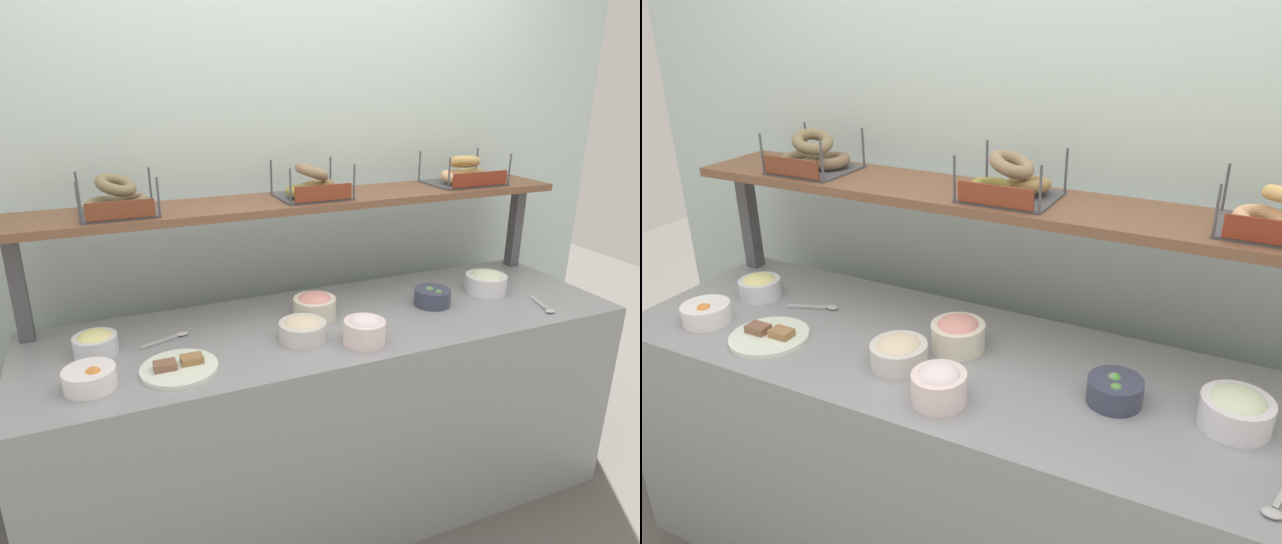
# 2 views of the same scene
# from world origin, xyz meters

# --- Properties ---
(ground_plane) EXTENTS (8.00, 8.00, 0.00)m
(ground_plane) POSITION_xyz_m (0.00, 0.00, 0.00)
(ground_plane) COLOR #595651
(back_wall) EXTENTS (3.48, 0.06, 2.40)m
(back_wall) POSITION_xyz_m (0.00, 0.55, 1.20)
(back_wall) COLOR silver
(back_wall) RESTS_ON ground_plane
(deli_counter) EXTENTS (2.28, 0.70, 0.85)m
(deli_counter) POSITION_xyz_m (0.00, 0.00, 0.42)
(deli_counter) COLOR gray
(deli_counter) RESTS_ON ground_plane
(shelf_riser_left) EXTENTS (0.05, 0.05, 0.40)m
(shelf_riser_left) POSITION_xyz_m (-1.08, 0.27, 1.05)
(shelf_riser_left) COLOR #4C4C51
(shelf_riser_left) RESTS_ON deli_counter
(shelf_riser_right) EXTENTS (0.05, 0.05, 0.40)m
(shelf_riser_right) POSITION_xyz_m (1.08, 0.27, 1.05)
(shelf_riser_right) COLOR #4C4C51
(shelf_riser_right) RESTS_ON deli_counter
(upper_shelf) EXTENTS (2.24, 0.32, 0.03)m
(upper_shelf) POSITION_xyz_m (0.00, 0.27, 1.26)
(upper_shelf) COLOR brown
(upper_shelf) RESTS_ON shelf_riser_left
(bowl_egg_salad) EXTENTS (0.14, 0.14, 0.09)m
(bowl_egg_salad) POSITION_xyz_m (-0.86, 0.06, 0.89)
(bowl_egg_salad) COLOR white
(bowl_egg_salad) RESTS_ON deli_counter
(bowl_cream_cheese) EXTENTS (0.15, 0.15, 0.11)m
(bowl_cream_cheese) POSITION_xyz_m (0.02, -0.22, 0.90)
(bowl_cream_cheese) COLOR white
(bowl_cream_cheese) RESTS_ON deli_counter
(bowl_fruit_salad) EXTENTS (0.16, 0.16, 0.08)m
(bowl_fruit_salad) POSITION_xyz_m (-0.88, -0.17, 0.88)
(bowl_fruit_salad) COLOR white
(bowl_fruit_salad) RESTS_ON deli_counter
(bowl_potato_salad) EXTENTS (0.17, 0.17, 0.09)m
(bowl_potato_salad) POSITION_xyz_m (-0.18, -0.11, 0.89)
(bowl_potato_salad) COLOR silver
(bowl_potato_salad) RESTS_ON deli_counter
(bowl_lox_spread) EXTENTS (0.17, 0.17, 0.10)m
(bowl_lox_spread) POSITION_xyz_m (-0.06, 0.05, 0.90)
(bowl_lox_spread) COLOR white
(bowl_lox_spread) RESTS_ON deli_counter
(bowl_scallion_spread) EXTENTS (0.18, 0.18, 0.10)m
(bowl_scallion_spread) POSITION_xyz_m (0.72, 0.02, 0.90)
(bowl_scallion_spread) COLOR white
(bowl_scallion_spread) RESTS_ON deli_counter
(bowl_veggie_mix) EXTENTS (0.15, 0.15, 0.08)m
(bowl_veggie_mix) POSITION_xyz_m (0.43, -0.01, 0.89)
(bowl_veggie_mix) COLOR #3C4057
(bowl_veggie_mix) RESTS_ON deli_counter
(serving_plate_white) EXTENTS (0.25, 0.25, 0.04)m
(serving_plate_white) POSITION_xyz_m (-0.62, -0.16, 0.86)
(serving_plate_white) COLOR white
(serving_plate_white) RESTS_ON deli_counter
(serving_spoon_near_plate) EXTENTS (0.17, 0.08, 0.01)m
(serving_spoon_near_plate) POSITION_xyz_m (-0.61, 0.08, 0.86)
(serving_spoon_near_plate) COLOR #B7B7BC
(serving_spoon_near_plate) RESTS_ON deli_counter
(serving_spoon_by_edge) EXTENTS (0.07, 0.17, 0.01)m
(serving_spoon_by_edge) POSITION_xyz_m (0.83, -0.23, 0.86)
(serving_spoon_by_edge) COLOR #B7B7BC
(serving_spoon_by_edge) RESTS_ON deli_counter
(bagel_basket_poppy) EXTENTS (0.27, 0.26, 0.15)m
(bagel_basket_poppy) POSITION_xyz_m (-0.73, 0.26, 1.33)
(bagel_basket_poppy) COLOR #4C4C51
(bagel_basket_poppy) RESTS_ON upper_shelf
(bagel_basket_everything) EXTENTS (0.28, 0.26, 0.15)m
(bagel_basket_everything) POSITION_xyz_m (0.01, 0.26, 1.33)
(bagel_basket_everything) COLOR #4C4C51
(bagel_basket_everything) RESTS_ON upper_shelf
(bagel_basket_plain) EXTENTS (0.33, 0.25, 0.14)m
(bagel_basket_plain) POSITION_xyz_m (0.75, 0.27, 1.33)
(bagel_basket_plain) COLOR #4C4C51
(bagel_basket_plain) RESTS_ON upper_shelf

